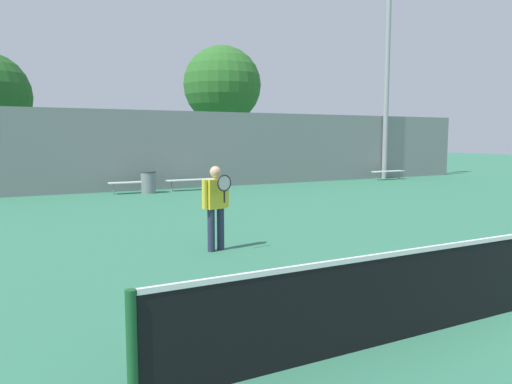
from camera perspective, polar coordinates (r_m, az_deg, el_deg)
name	(u,v)px	position (r m, az deg, el deg)	size (l,w,h in m)	color
tennis_player	(216,203)	(9.49, -4.60, -1.23)	(0.59, 0.46, 1.62)	#282D47
bench_courtside_near	(191,180)	(20.52, -7.39, 1.34)	(2.07, 0.40, 0.45)	white
bench_courtside_far	(388,172)	(26.28, 14.88, 2.26)	(1.92, 0.40, 0.45)	white
bench_adjacent_court	(131,183)	(19.78, -14.06, 1.01)	(1.70, 0.40, 0.45)	white
light_pole_near_left	(388,52)	(27.36, 14.81, 15.24)	(0.90, 0.60, 11.40)	#939399
trash_bin	(148,182)	(19.75, -12.21, 1.10)	(0.58, 0.58, 0.84)	gray
back_fence	(172,150)	(21.15, -9.56, 4.75)	(32.86, 0.06, 3.25)	gray
tree_green_tall	(222,86)	(29.39, -3.89, 12.05)	(4.46, 4.46, 7.37)	brown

